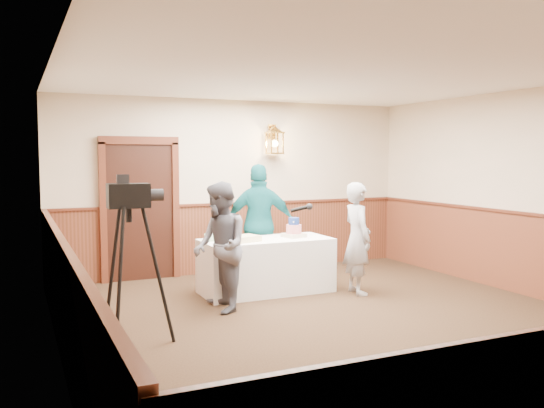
{
  "coord_description": "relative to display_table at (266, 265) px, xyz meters",
  "views": [
    {
      "loc": [
        -3.35,
        -5.34,
        1.89
      ],
      "look_at": [
        -0.18,
        1.7,
        1.25
      ],
      "focal_mm": 38.0,
      "sensor_mm": 36.0,
      "label": 1
    }
  ],
  "objects": [
    {
      "name": "ground",
      "position": [
        0.18,
        -1.9,
        -0.38
      ],
      "size": [
        7.0,
        7.0,
        0.0
      ],
      "primitive_type": "plane",
      "color": "black",
      "rests_on": "ground"
    },
    {
      "name": "room_shell",
      "position": [
        0.12,
        -1.45,
        1.15
      ],
      "size": [
        6.02,
        7.02,
        2.81
      ],
      "color": "beige",
      "rests_on": "ground"
    },
    {
      "name": "display_table",
      "position": [
        0.0,
        0.0,
        0.0
      ],
      "size": [
        1.8,
        0.8,
        0.75
      ],
      "primitive_type": "cube",
      "color": "white",
      "rests_on": "ground"
    },
    {
      "name": "tiered_cake",
      "position": [
        0.43,
        -0.01,
        0.48
      ],
      "size": [
        0.32,
        0.32,
        0.28
      ],
      "rotation": [
        0.0,
        0.0,
        0.22
      ],
      "color": "beige",
      "rests_on": "display_table"
    },
    {
      "name": "sheet_cake_yellow",
      "position": [
        -0.37,
        -0.11,
        0.41
      ],
      "size": [
        0.45,
        0.39,
        0.08
      ],
      "primitive_type": "cube",
      "rotation": [
        0.0,
        0.0,
        0.29
      ],
      "color": "#E5D488",
      "rests_on": "display_table"
    },
    {
      "name": "sheet_cake_green",
      "position": [
        -0.66,
        0.17,
        0.41
      ],
      "size": [
        0.38,
        0.33,
        0.08
      ],
      "primitive_type": "cube",
      "rotation": [
        0.0,
        0.0,
        -0.23
      ],
      "color": "#9DC78C",
      "rests_on": "display_table"
    },
    {
      "name": "interviewer",
      "position": [
        -0.9,
        -0.67,
        0.42
      ],
      "size": [
        1.48,
        0.81,
        1.59
      ],
      "rotation": [
        0.0,
        0.0,
        -1.63
      ],
      "color": "#54545D",
      "rests_on": "ground"
    },
    {
      "name": "baker",
      "position": [
        1.11,
        -0.59,
        0.39
      ],
      "size": [
        0.43,
        0.6,
        1.54
      ],
      "primitive_type": "imported",
      "rotation": [
        0.0,
        0.0,
        1.46
      ],
      "color": "#9A9BA0",
      "rests_on": "ground"
    },
    {
      "name": "assistant_p",
      "position": [
        0.14,
        0.55,
        0.51
      ],
      "size": [
        1.13,
        0.74,
        1.78
      ],
      "primitive_type": "imported",
      "rotation": [
        0.0,
        0.0,
        2.82
      ],
      "color": "#125D61",
      "rests_on": "ground"
    },
    {
      "name": "tv_camera_rig",
      "position": [
        -2.16,
        -1.59,
        0.36
      ],
      "size": [
        0.64,
        0.6,
        1.63
      ],
      "rotation": [
        0.0,
        0.0,
        -0.01
      ],
      "color": "black",
      "rests_on": "ground"
    }
  ]
}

